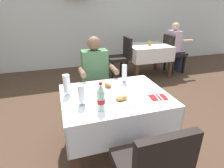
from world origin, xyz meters
TOP-DOWN VIEW (x-y plane):
  - ground_plane at (0.00, 0.00)m, footprint 11.00×11.00m
  - back_wall at (0.00, 3.52)m, footprint 11.00×0.12m
  - main_dining_table at (0.06, -0.01)m, footprint 1.13×0.89m
  - chair_far_diner_seat at (0.06, 0.82)m, footprint 0.44×0.50m
  - seated_diner_far at (0.01, 0.71)m, footprint 0.50×0.46m
  - plate_near_camera at (0.06, -0.19)m, footprint 0.25×0.25m
  - plate_far_diner at (0.04, 0.16)m, footprint 0.23×0.23m
  - beer_glass_left at (-0.31, -0.14)m, footprint 0.07×0.07m
  - beer_glass_middle at (-0.43, 0.12)m, footprint 0.07×0.07m
  - beer_glass_right at (0.28, 0.28)m, footprint 0.07×0.07m
  - cola_bottle_primary at (-0.16, -0.28)m, footprint 0.07×0.07m
  - napkin_cutlery_set at (0.47, -0.22)m, footprint 0.18×0.19m
  - background_dining_table at (1.66, 2.27)m, footprint 1.00×0.81m
  - background_chair_left at (0.95, 2.27)m, footprint 0.50×0.44m
  - background_chair_right at (2.37, 2.27)m, footprint 0.50×0.44m
  - background_patron at (2.41, 2.27)m, footprint 0.46×0.50m
  - background_table_tumbler at (1.66, 2.23)m, footprint 0.06×0.06m

SIDE VIEW (x-z plane):
  - ground_plane at x=0.00m, z-range 0.00..0.00m
  - chair_far_diner_seat at x=0.06m, z-range 0.07..1.04m
  - background_chair_left at x=0.95m, z-range 0.07..1.04m
  - background_chair_right at x=2.37m, z-range 0.07..1.04m
  - background_dining_table at x=1.66m, z-range 0.19..0.95m
  - main_dining_table at x=0.06m, z-range 0.21..0.96m
  - seated_diner_far at x=0.01m, z-range 0.08..1.34m
  - background_patron at x=2.41m, z-range 0.08..1.34m
  - napkin_cutlery_set at x=0.47m, z-range 0.75..0.77m
  - plate_near_camera at x=0.06m, z-range 0.74..0.80m
  - plate_far_diner at x=0.04m, z-range 0.74..0.81m
  - background_table_tumbler at x=1.66m, z-range 0.76..0.87m
  - beer_glass_left at x=-0.31m, z-range 0.76..0.97m
  - beer_glass_right at x=0.28m, z-range 0.76..0.98m
  - cola_bottle_primary at x=-0.16m, z-range 0.74..1.01m
  - beer_glass_middle at x=-0.43m, z-range 0.76..0.99m
  - back_wall at x=0.00m, z-range 0.00..2.71m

